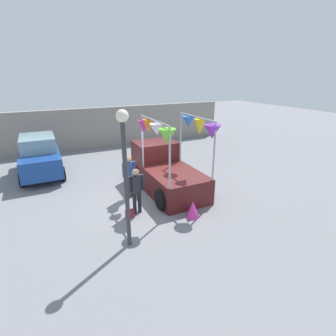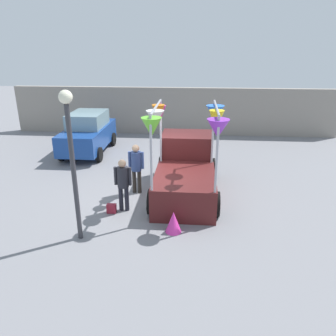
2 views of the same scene
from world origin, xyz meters
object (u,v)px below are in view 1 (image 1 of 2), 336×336
object	(u,v)px
parked_car	(40,156)
person_vendor	(129,173)
person_customer	(136,187)
vendor_truck	(165,167)
street_lamp	(125,162)
handbag	(130,214)
folded_kite_bundle_magenta	(193,209)

from	to	relation	value
parked_car	person_vendor	bearing A→B (deg)	-54.89
parked_car	person_customer	xyz separation A→B (m)	(2.87, -5.64, 0.05)
vendor_truck	street_lamp	world-z (taller)	street_lamp
parked_car	person_customer	size ratio (longest dim) A/B	2.43
vendor_truck	person_vendor	distance (m)	1.68
person_customer	handbag	world-z (taller)	person_customer
folded_kite_bundle_magenta	person_customer	bearing A→B (deg)	144.88
vendor_truck	handbag	world-z (taller)	vendor_truck
handbag	street_lamp	xyz separation A→B (m)	(-0.48, -1.43, 2.38)
parked_car	folded_kite_bundle_magenta	distance (m)	8.12
handbag	street_lamp	world-z (taller)	street_lamp
folded_kite_bundle_magenta	person_vendor	bearing A→B (deg)	120.38
parked_car	street_lamp	size ratio (longest dim) A/B	1.04
person_vendor	handbag	size ratio (longest dim) A/B	6.14
street_lamp	folded_kite_bundle_magenta	size ratio (longest dim) A/B	6.40
person_vendor	handbag	bearing A→B (deg)	-109.05
person_customer	parked_car	bearing A→B (deg)	117.01
parked_car	handbag	size ratio (longest dim) A/B	14.29
person_customer	handbag	size ratio (longest dim) A/B	5.89
person_vendor	handbag	world-z (taller)	person_vendor
parked_car	street_lamp	xyz separation A→B (m)	(2.04, -7.26, 1.57)
street_lamp	parked_car	bearing A→B (deg)	105.72
parked_car	person_customer	distance (m)	6.33
handbag	street_lamp	size ratio (longest dim) A/B	0.07
vendor_truck	handbag	xyz separation A→B (m)	(-2.17, -1.77, -0.77)
vendor_truck	person_vendor	world-z (taller)	vendor_truck
street_lamp	folded_kite_bundle_magenta	bearing A→B (deg)	11.84
parked_car	folded_kite_bundle_magenta	xyz separation A→B (m)	(4.47, -6.76, -0.64)
person_customer	handbag	xyz separation A→B (m)	(-0.35, -0.20, -0.85)
person_vendor	person_customer	bearing A→B (deg)	-97.43
person_vendor	street_lamp	bearing A→B (deg)	-108.80
person_vendor	folded_kite_bundle_magenta	bearing A→B (deg)	-59.62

